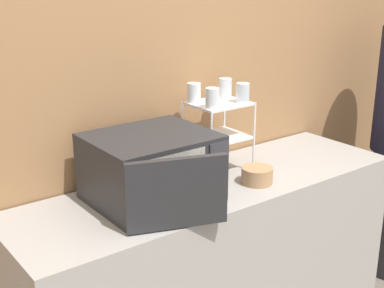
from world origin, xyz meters
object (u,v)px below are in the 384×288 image
glass_front_right (243,93)px  glass_back_left (194,93)px  glass_front_left (212,98)px  microwave (152,169)px  glass_back_right (225,88)px  dish_rack (218,122)px  bowl (257,175)px

glass_front_right → glass_back_left: (-0.18, 0.14, 0.00)m
glass_front_left → glass_front_right: (0.18, -0.00, 0.00)m
glass_front_left → microwave: bearing=-172.9°
microwave → glass_front_left: bearing=7.1°
glass_front_left → glass_back_right: same height
microwave → glass_back_left: glass_back_left is taller
glass_back_left → glass_front_right: bearing=-37.1°
glass_front_left → glass_front_right: size_ratio=1.00×
glass_back_right → glass_back_left: size_ratio=1.00×
dish_rack → glass_back_right: 0.19m
glass_front_right → microwave: bearing=-175.6°
bowl → microwave: bearing=165.5°
bowl → glass_back_right: bearing=79.3°
glass_front_right → glass_back_left: bearing=142.9°
glass_back_right → dish_rack: bearing=-145.5°
dish_rack → glass_front_right: glass_front_right is taller
glass_back_left → glass_front_left: bearing=-89.3°
glass_front_left → glass_back_right: bearing=35.0°
bowl → glass_back_left: bearing=113.7°
microwave → glass_front_left: size_ratio=6.35×
glass_back_right → microwave: bearing=-162.1°
glass_back_right → glass_front_right: 0.14m
glass_front_right → glass_back_right: bearing=86.1°
glass_back_right → bowl: bearing=-100.7°
microwave → dish_rack: (0.45, 0.11, 0.10)m
glass_front_right → bowl: size_ratio=0.63×
microwave → glass_front_left: 0.44m
microwave → dish_rack: dish_rack is taller
dish_rack → microwave: bearing=-166.2°
dish_rack → glass_front_right: bearing=-38.2°
dish_rack → glass_back_right: bearing=34.5°
microwave → glass_front_right: 0.60m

